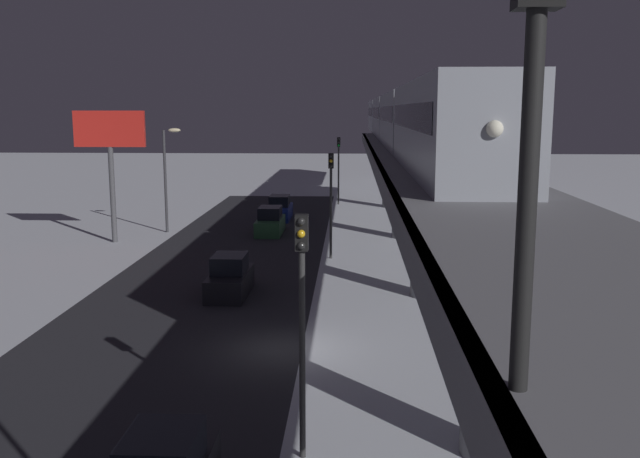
# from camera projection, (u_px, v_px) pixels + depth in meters

# --- Properties ---
(ground_plane) EXTENTS (240.00, 240.00, 0.00)m
(ground_plane) POSITION_uv_depth(u_px,v_px,m) (283.00, 348.00, 26.34)
(ground_plane) COLOR silver
(avenue_asphalt) EXTENTS (11.00, 94.37, 0.01)m
(avenue_asphalt) POSITION_uv_depth(u_px,v_px,m) (159.00, 346.00, 26.55)
(avenue_asphalt) COLOR #28282D
(avenue_asphalt) RESTS_ON ground_plane
(elevated_railway) EXTENTS (5.00, 94.37, 6.60)m
(elevated_railway) POSITION_uv_depth(u_px,v_px,m) (448.00, 200.00, 25.10)
(elevated_railway) COLOR slate
(elevated_railway) RESTS_ON ground_plane
(subway_train) EXTENTS (2.94, 74.07, 3.40)m
(subway_train) POSITION_uv_depth(u_px,v_px,m) (398.00, 117.00, 53.87)
(subway_train) COLOR #999EA8
(subway_train) RESTS_ON elevated_railway
(rail_signal) EXTENTS (0.36, 0.41, 4.00)m
(rail_signal) POSITION_uv_depth(u_px,v_px,m) (535.00, 59.00, 5.40)
(rail_signal) COLOR black
(rail_signal) RESTS_ON elevated_railway
(sedan_green) EXTENTS (1.80, 4.68, 1.97)m
(sedan_green) POSITION_uv_depth(u_px,v_px,m) (270.00, 223.00, 50.81)
(sedan_green) COLOR #2D6038
(sedan_green) RESTS_ON ground_plane
(sedan_blue) EXTENTS (1.80, 4.75, 1.97)m
(sedan_blue) POSITION_uv_depth(u_px,v_px,m) (280.00, 210.00, 57.52)
(sedan_blue) COLOR navy
(sedan_blue) RESTS_ON ground_plane
(sedan_black_2) EXTENTS (1.80, 4.42, 1.97)m
(sedan_black_2) POSITION_uv_depth(u_px,v_px,m) (230.00, 278.00, 34.00)
(sedan_black_2) COLOR black
(sedan_black_2) RESTS_ON ground_plane
(traffic_light_near) EXTENTS (0.32, 0.44, 6.40)m
(traffic_light_near) POSITION_uv_depth(u_px,v_px,m) (302.00, 301.00, 17.39)
(traffic_light_near) COLOR #2D2D2D
(traffic_light_near) RESTS_ON ground_plane
(traffic_light_mid) EXTENTS (0.32, 0.44, 6.40)m
(traffic_light_mid) POSITION_uv_depth(u_px,v_px,m) (331.00, 190.00, 41.66)
(traffic_light_mid) COLOR #2D2D2D
(traffic_light_mid) RESTS_ON ground_plane
(traffic_light_far) EXTENTS (0.32, 0.44, 6.40)m
(traffic_light_far) POSITION_uv_depth(u_px,v_px,m) (339.00, 161.00, 65.93)
(traffic_light_far) COLOR #2D2D2D
(traffic_light_far) RESTS_ON ground_plane
(commercial_billboard) EXTENTS (4.80, 0.36, 8.90)m
(commercial_billboard) POSITION_uv_depth(u_px,v_px,m) (110.00, 142.00, 46.42)
(commercial_billboard) COLOR #4C4C51
(commercial_billboard) RESTS_ON ground_plane
(street_lamp_far) EXTENTS (1.35, 0.44, 7.65)m
(street_lamp_far) POSITION_uv_depth(u_px,v_px,m) (168.00, 167.00, 50.62)
(street_lamp_far) COLOR #38383D
(street_lamp_far) RESTS_ON ground_plane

